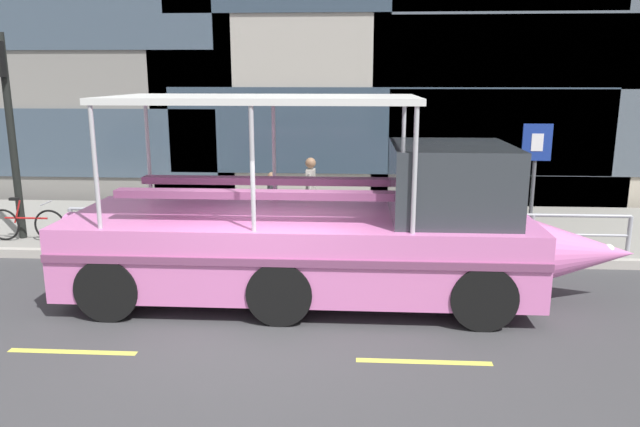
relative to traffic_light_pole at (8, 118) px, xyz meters
The scene contains 12 objects.
ground_plane 7.65m from the traffic_light_pole, 33.29° to the right, with size 120.00×120.00×0.00m, color #3D3D3F.
sidewalk 6.76m from the traffic_light_pole, 15.96° to the left, with size 32.00×4.80×0.18m, color gray.
curb_edge 6.59m from the traffic_light_pole, ahead, with size 32.00×0.18×0.18m, color #B2ADA3.
lane_centreline 8.29m from the traffic_light_pole, 40.25° to the right, with size 25.80×0.12×0.01m.
curb_guardrail 7.45m from the traffic_light_pole, ahead, with size 11.59×0.09×0.83m.
traffic_light_pole is the anchor object (origin of this frame).
parking_sign 11.17m from the traffic_light_pole, ahead, with size 0.60×0.12×2.57m.
leaned_bicycle 2.30m from the traffic_light_pole, 35.72° to the right, with size 1.74×0.46×0.96m.
duck_tour_boat 7.73m from the traffic_light_pole, 20.94° to the right, with size 9.50×2.68×3.39m.
pedestrian_near_bow 10.39m from the traffic_light_pole, ahead, with size 0.30×0.42×1.60m.
pedestrian_mid_left 6.64m from the traffic_light_pole, ahead, with size 0.24×0.50×1.74m.
pedestrian_mid_right 5.87m from the traffic_light_pole, ahead, with size 0.25×0.41×1.51m.
Camera 1 is at (1.47, -8.49, 3.71)m, focal length 33.58 mm.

